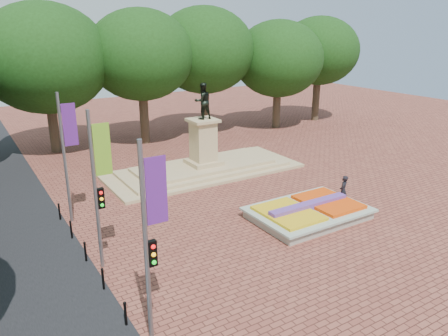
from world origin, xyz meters
name	(u,v)px	position (x,y,z in m)	size (l,w,h in m)	color
ground	(271,209)	(0.00, 0.00, 0.00)	(90.00, 90.00, 0.00)	brown
flower_bed	(309,211)	(1.03, -2.00, 0.38)	(6.30, 4.30, 0.91)	gray
monument	(204,160)	(0.00, 8.00, 0.88)	(14.00, 6.00, 6.40)	tan
tree_row_back	(170,66)	(2.33, 18.00, 6.67)	(44.80, 8.80, 10.43)	#382A1E
banner_poles	(100,186)	(-10.08, -1.31, 3.88)	(0.88, 11.17, 7.00)	slate
bollard_row	(94,264)	(-10.70, -1.50, 0.53)	(0.12, 13.12, 0.98)	black
pedestrian	(343,191)	(3.92, -1.72, 0.92)	(0.67, 0.44, 1.84)	black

